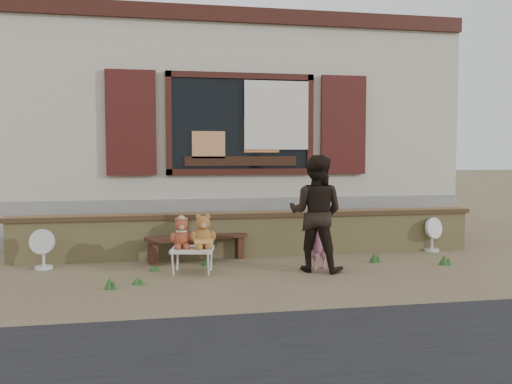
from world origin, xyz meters
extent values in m
plane|color=brown|center=(0.00, 0.00, 0.00)|extent=(80.00, 80.00, 0.00)
cube|color=#AEA68D|center=(0.00, 4.50, 2.40)|extent=(8.00, 5.00, 3.20)
cube|color=gray|center=(0.00, 4.50, 0.40)|extent=(8.04, 5.04, 0.80)
cube|color=black|center=(0.00, 1.97, 2.05)|extent=(2.30, 0.04, 1.50)
cube|color=#371610|center=(0.00, 1.95, 2.85)|extent=(2.50, 0.08, 0.10)
cube|color=#371610|center=(0.00, 1.95, 1.25)|extent=(2.50, 0.08, 0.10)
cube|color=#371610|center=(-1.20, 1.95, 2.05)|extent=(0.10, 0.08, 1.70)
cube|color=#371610|center=(1.20, 1.95, 2.05)|extent=(0.10, 0.08, 1.70)
cube|color=#390F10|center=(-1.80, 1.94, 2.05)|extent=(0.80, 0.07, 1.70)
cube|color=#390F10|center=(1.80, 1.94, 2.05)|extent=(0.80, 0.07, 1.70)
cube|color=beige|center=(0.60, 1.90, 2.20)|extent=(1.10, 0.02, 1.15)
cube|color=#371610|center=(0.00, 1.98, 3.85)|extent=(8.00, 0.12, 0.25)
cube|color=black|center=(0.00, 1.94, 1.43)|extent=(1.90, 0.06, 0.16)
cube|color=tan|center=(-0.55, 1.94, 1.70)|extent=(0.55, 0.06, 0.45)
cube|color=#E08447|center=(0.35, 1.94, 1.85)|extent=(0.60, 0.06, 0.55)
cube|color=tan|center=(0.00, 1.00, 0.30)|extent=(7.00, 0.30, 0.60)
cube|color=brown|center=(0.00, 1.00, 0.63)|extent=(7.10, 0.36, 0.07)
cube|color=#331B11|center=(-0.85, 0.72, 0.35)|extent=(1.50, 0.64, 0.05)
cube|color=#331B11|center=(-1.48, 0.57, 0.16)|extent=(0.15, 0.29, 0.31)
cube|color=#331B11|center=(-0.23, 0.86, 0.16)|extent=(0.15, 0.29, 0.31)
cube|color=silver|center=(-0.97, -0.06, 0.31)|extent=(0.61, 0.57, 0.04)
cylinder|color=silver|center=(-1.23, -0.22, 0.14)|extent=(0.03, 0.03, 0.29)
cylinder|color=silver|center=(-0.79, -0.30, 0.14)|extent=(0.03, 0.03, 0.29)
cylinder|color=silver|center=(-1.15, 0.19, 0.14)|extent=(0.03, 0.03, 0.29)
cylinder|color=silver|center=(-0.71, 0.10, 0.14)|extent=(0.03, 0.03, 0.29)
imported|color=pink|center=(0.70, -0.17, 0.47)|extent=(0.41, 0.36, 0.93)
imported|color=black|center=(0.65, -0.23, 0.77)|extent=(0.94, 0.88, 1.54)
cylinder|color=silver|center=(-2.93, 0.55, 0.02)|extent=(0.23, 0.23, 0.04)
cylinder|color=silver|center=(-2.93, 0.55, 0.17)|extent=(0.04, 0.04, 0.29)
cylinder|color=silver|center=(-2.93, 0.55, 0.38)|extent=(0.35, 0.18, 0.34)
cylinder|color=silver|center=(2.89, 0.80, 0.02)|extent=(0.23, 0.23, 0.04)
cylinder|color=silver|center=(2.89, 0.80, 0.17)|extent=(0.04, 0.04, 0.29)
cylinder|color=silver|center=(2.89, 0.80, 0.38)|extent=(0.35, 0.22, 0.34)
cone|color=#284D1E|center=(2.53, -0.21, 0.07)|extent=(0.15, 0.15, 0.14)
cone|color=#284D1E|center=(-1.47, 0.16, 0.04)|extent=(0.15, 0.15, 0.08)
cone|color=#284D1E|center=(-1.66, -0.57, 0.05)|extent=(0.14, 0.14, 0.09)
cone|color=#284D1E|center=(1.63, 0.14, 0.07)|extent=(0.14, 0.14, 0.15)
cone|color=#284D1E|center=(-1.97, -0.74, 0.07)|extent=(0.12, 0.12, 0.14)
cone|color=#284D1E|center=(-0.73, 0.39, 0.06)|extent=(0.18, 0.18, 0.11)
camera|label=1|loc=(-1.45, -7.07, 1.55)|focal=38.00mm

